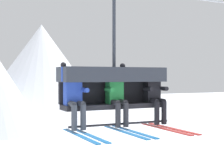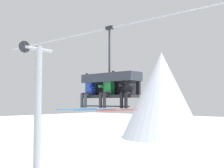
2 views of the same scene
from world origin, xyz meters
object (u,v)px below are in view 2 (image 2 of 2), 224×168
skier_blue (88,90)px  skier_green (107,90)px  skier_black (128,89)px  lift_tower_near (37,128)px  chairlift_chair (111,82)px

skier_blue → skier_green: bearing=0.0°
skier_blue → skier_black: bearing=-0.2°
skier_green → lift_tower_near: bearing=170.1°
lift_tower_near → chairlift_chair: (5.28, -0.71, 1.99)m
lift_tower_near → skier_green: (5.28, -0.92, 1.70)m
skier_blue → skier_black: size_ratio=1.00×
skier_green → chairlift_chair: bearing=90.9°
chairlift_chair → skier_green: size_ratio=1.66×
lift_tower_near → skier_blue: bearing=-11.9°
skier_black → chairlift_chair: bearing=166.2°
chairlift_chair → skier_blue: bearing=-166.7°
chairlift_chair → skier_green: chairlift_chair is taller
skier_black → skier_blue: bearing=179.8°
skier_blue → lift_tower_near: bearing=168.1°
skier_blue → skier_green: (0.91, 0.00, 0.00)m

